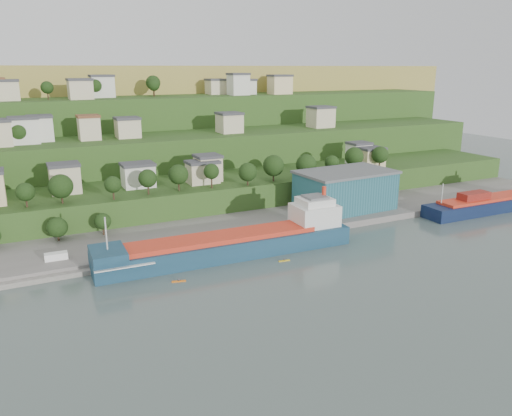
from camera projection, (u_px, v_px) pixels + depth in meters
ground at (274, 264)px, 124.00m from camera, size 500.00×500.00×0.00m
quay at (288, 223)px, 156.67m from camera, size 220.00×26.00×4.00m
pebble_beach at (29, 271)px, 119.67m from camera, size 40.00×18.00×2.40m
hillside at (127, 158)px, 269.68m from camera, size 360.00×211.03×96.00m
cargo_ship_near at (236, 245)px, 129.56m from camera, size 68.16×12.54×17.46m
cargo_ship_far at (496, 203)px, 170.77m from camera, size 54.57×9.90×14.79m
warehouse at (345, 190)px, 163.68m from camera, size 32.01×20.69×12.80m
caravan at (56, 258)px, 121.49m from camera, size 5.40×2.37×2.49m
dinghy at (59, 266)px, 118.59m from camera, size 3.93×2.50×0.74m
kayak_orange at (179, 281)px, 113.77m from camera, size 3.27×1.32×0.81m
kayak_yellow at (284, 260)px, 125.92m from camera, size 3.01×0.82×0.74m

